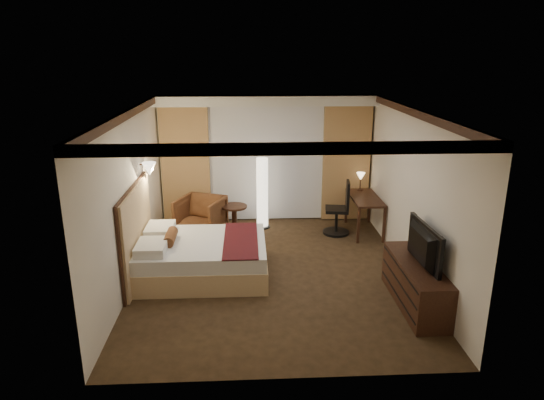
{
  "coord_description": "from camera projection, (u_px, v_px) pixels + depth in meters",
  "views": [
    {
      "loc": [
        -0.41,
        -7.39,
        3.57
      ],
      "look_at": [
        0.0,
        0.4,
        1.15
      ],
      "focal_mm": 32.0,
      "sensor_mm": 36.0,
      "label": 1
    }
  ],
  "objects": [
    {
      "name": "headboard",
      "position": [
        137.0,
        233.0,
        7.78
      ],
      "size": [
        0.12,
        1.92,
        1.5
      ],
      "primitive_type": null,
      "color": "tan",
      "rests_on": "floor"
    },
    {
      "name": "soffit",
      "position": [
        267.0,
        100.0,
        9.74
      ],
      "size": [
        4.5,
        0.5,
        0.2
      ],
      "primitive_type": "cube",
      "color": "white",
      "rests_on": "ceiling"
    },
    {
      "name": "curtain_left_drape",
      "position": [
        186.0,
        166.0,
        10.16
      ],
      "size": [
        1.0,
        0.14,
        2.45
      ],
      "primitive_type": "cube",
      "color": "tan",
      "rests_on": "back_wall"
    },
    {
      "name": "floor_lamp",
      "position": [
        262.0,
        193.0,
        9.98
      ],
      "size": [
        0.32,
        0.32,
        1.5
      ],
      "primitive_type": null,
      "color": "white",
      "rests_on": "floor"
    },
    {
      "name": "left_wall",
      "position": [
        131.0,
        198.0,
        7.61
      ],
      "size": [
        0.02,
        5.5,
        2.7
      ],
      "primitive_type": "cube",
      "color": "white",
      "rests_on": "floor"
    },
    {
      "name": "desk",
      "position": [
        364.0,
        215.0,
        9.82
      ],
      "size": [
        0.55,
        1.26,
        0.75
      ],
      "primitive_type": null,
      "color": "black",
      "rests_on": "floor"
    },
    {
      "name": "floor",
      "position": [
        273.0,
        272.0,
        8.12
      ],
      "size": [
        4.5,
        5.5,
        0.01
      ],
      "primitive_type": "cube",
      "color": "#2F2012",
      "rests_on": "ground"
    },
    {
      "name": "dresser",
      "position": [
        415.0,
        284.0,
        7.01
      ],
      "size": [
        0.5,
        1.68,
        0.65
      ],
      "primitive_type": null,
      "color": "black",
      "rests_on": "floor"
    },
    {
      "name": "wall_sconce",
      "position": [
        149.0,
        169.0,
        8.3
      ],
      "size": [
        0.24,
        0.24,
        0.24
      ],
      "primitive_type": null,
      "color": "white",
      "rests_on": "left_wall"
    },
    {
      "name": "bed",
      "position": [
        203.0,
        258.0,
        7.97
      ],
      "size": [
        2.07,
        1.62,
        0.61
      ],
      "primitive_type": null,
      "color": "white",
      "rests_on": "floor"
    },
    {
      "name": "curtain_right_drape",
      "position": [
        346.0,
        164.0,
        10.33
      ],
      "size": [
        1.0,
        0.14,
        2.45
      ],
      "primitive_type": "cube",
      "color": "tan",
      "rests_on": "back_wall"
    },
    {
      "name": "curtain_sheer",
      "position": [
        266.0,
        164.0,
        10.3
      ],
      "size": [
        2.48,
        0.04,
        2.45
      ],
      "primitive_type": "cube",
      "color": "silver",
      "rests_on": "back_wall"
    },
    {
      "name": "television",
      "position": [
        417.0,
        243.0,
        6.82
      ],
      "size": [
        0.68,
        1.14,
        0.15
      ],
      "primitive_type": "imported",
      "rotation": [
        0.0,
        0.0,
        1.61
      ],
      "color": "black",
      "rests_on": "dresser"
    },
    {
      "name": "desk_lamp",
      "position": [
        360.0,
        183.0,
        10.12
      ],
      "size": [
        0.18,
        0.18,
        0.34
      ],
      "primitive_type": null,
      "color": "#FFD899",
      "rests_on": "desk"
    },
    {
      "name": "side_table",
      "position": [
        235.0,
        219.0,
        9.83
      ],
      "size": [
        0.52,
        0.52,
        0.57
      ],
      "primitive_type": null,
      "color": "black",
      "rests_on": "floor"
    },
    {
      "name": "armchair",
      "position": [
        200.0,
        214.0,
        9.67
      ],
      "size": [
        1.07,
        1.04,
        0.86
      ],
      "primitive_type": "imported",
      "rotation": [
        0.0,
        0.0,
        -0.38
      ],
      "color": "#512D18",
      "rests_on": "floor"
    },
    {
      "name": "back_wall",
      "position": [
        266.0,
        159.0,
        10.35
      ],
      "size": [
        4.5,
        0.02,
        2.7
      ],
      "primitive_type": "cube",
      "color": "white",
      "rests_on": "floor"
    },
    {
      "name": "crown_molding",
      "position": [
        273.0,
        114.0,
        7.34
      ],
      "size": [
        4.5,
        5.5,
        0.12
      ],
      "primitive_type": null,
      "color": "black",
      "rests_on": "ceiling"
    },
    {
      "name": "right_wall",
      "position": [
        412.0,
        193.0,
        7.84
      ],
      "size": [
        0.02,
        5.5,
        2.7
      ],
      "primitive_type": "cube",
      "color": "white",
      "rests_on": "floor"
    },
    {
      "name": "office_chair",
      "position": [
        337.0,
        208.0,
        9.7
      ],
      "size": [
        0.6,
        0.6,
        1.1
      ],
      "primitive_type": null,
      "rotation": [
        0.0,
        0.0,
        -0.15
      ],
      "color": "black",
      "rests_on": "floor"
    },
    {
      "name": "ceiling",
      "position": [
        273.0,
        110.0,
        7.32
      ],
      "size": [
        4.5,
        5.5,
        0.01
      ],
      "primitive_type": "cube",
      "color": "white",
      "rests_on": "back_wall"
    }
  ]
}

